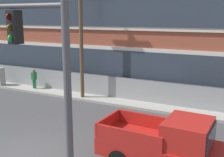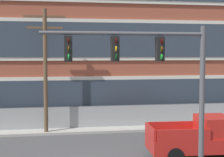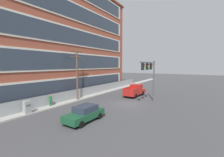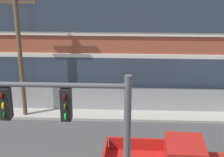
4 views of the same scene
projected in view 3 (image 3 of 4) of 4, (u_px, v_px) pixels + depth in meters
The scene contains 10 objects.
ground_plane at pixel (128, 104), 21.21m from camera, with size 160.00×160.00×0.00m, color #424244.
sidewalk_building_side at pixel (84, 97), 25.53m from camera, with size 80.00×1.91×0.16m, color #9E9B93.
brick_mill_building at pixel (49, 37), 24.87m from camera, with size 37.37×8.59×20.27m.
chain_link_fence at pixel (95, 90), 28.65m from camera, with size 35.11×0.06×1.63m.
traffic_signal_mast at pixel (150, 72), 21.35m from camera, with size 6.08×0.43×6.22m.
pickup_truck_red at pixel (135, 91), 26.83m from camera, with size 5.30×2.26×2.07m.
sedan_dark_green at pixel (85, 113), 14.79m from camera, with size 4.33×1.97×1.56m.
utility_pole_near_corner at pixel (77, 72), 23.11m from camera, with size 2.62×0.26×8.04m.
electrical_cabinet at pixel (27, 108), 16.71m from camera, with size 0.72×0.56×1.58m.
pedestrian_near_cabinet at pixel (50, 100), 19.68m from camera, with size 0.32×0.42×1.69m.
Camera 3 is at (-18.89, -8.99, 5.56)m, focal length 24.00 mm.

